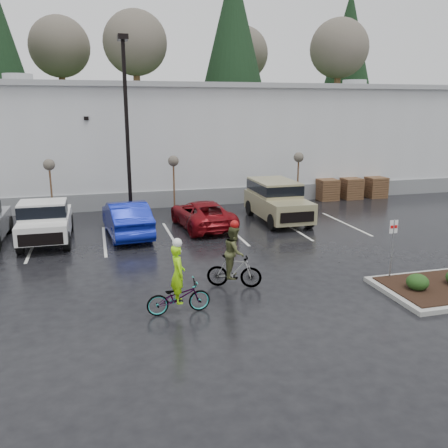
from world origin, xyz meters
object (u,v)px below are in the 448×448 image
object	(u,v)px
sapling_mid	(173,164)
cyclist_olive	(234,263)
lamppost	(126,109)
fire_lane_sign	(392,242)
pallet_stack_c	(376,187)
pallet_stack_a	(327,190)
pickup_white	(46,219)
car_red	(202,214)
suv_tan	(278,201)
sapling_west	(49,168)
pallet_stack_b	(351,188)
car_blue	(127,218)
sapling_east	(299,160)
cyclist_hivis	(178,290)

from	to	relation	value
sapling_mid	cyclist_olive	size ratio (longest dim) A/B	1.40
lamppost	fire_lane_sign	world-z (taller)	lamppost
pallet_stack_c	lamppost	bearing A→B (deg)	-172.87
pallet_stack_a	lamppost	bearing A→B (deg)	-170.91
lamppost	pickup_white	distance (m)	6.96
lamppost	car_red	world-z (taller)	lamppost
pallet_stack_c	pickup_white	size ratio (longest dim) A/B	0.26
pallet_stack_a	suv_tan	world-z (taller)	suv_tan
lamppost	fire_lane_sign	size ratio (longest dim) A/B	4.19
sapling_west	car_red	size ratio (longest dim) A/B	0.65
pallet_stack_a	pallet_stack_b	xyz separation A→B (m)	(1.70, 0.00, 0.00)
cyclist_olive	car_blue	bearing A→B (deg)	43.41
sapling_east	car_red	size ratio (longest dim) A/B	0.65
fire_lane_sign	sapling_mid	bearing A→B (deg)	112.49
pallet_stack_a	pallet_stack_b	distance (m)	1.70
pallet_stack_c	suv_tan	xyz separation A→B (m)	(-8.62, -4.44, 0.35)
sapling_east	cyclist_olive	size ratio (longest dim) A/B	1.40
fire_lane_sign	pickup_white	distance (m)	14.51
sapling_east	fire_lane_sign	distance (m)	13.06
cyclist_olive	lamppost	bearing A→B (deg)	34.99
suv_tan	cyclist_hivis	bearing A→B (deg)	-125.00
fire_lane_sign	pickup_white	xyz separation A→B (m)	(-11.74, 8.52, -0.43)
pallet_stack_c	pickup_white	xyz separation A→B (m)	(-19.94, -5.28, 0.30)
suv_tan	cyclist_olive	bearing A→B (deg)	-119.92
pallet_stack_a	suv_tan	size ratio (longest dim) A/B	0.26
sapling_mid	cyclist_olive	xyz separation A→B (m)	(0.04, -11.85, -1.89)
sapling_west	sapling_mid	distance (m)	6.50
car_blue	cyclist_olive	world-z (taller)	cyclist_olive
pallet_stack_c	pickup_white	bearing A→B (deg)	-165.16
pallet_stack_b	car_red	world-z (taller)	car_red
sapling_west	pickup_white	xyz separation A→B (m)	(0.06, -4.28, -1.75)
sapling_east	pickup_white	bearing A→B (deg)	-162.92
fire_lane_sign	suv_tan	xyz separation A→B (m)	(-0.42, 9.36, -0.38)
sapling_east	pallet_stack_a	xyz separation A→B (m)	(2.50, 1.00, -2.05)
pallet_stack_b	fire_lane_sign	xyz separation A→B (m)	(-6.40, -13.80, 0.73)
lamppost	pallet_stack_a	bearing A→B (deg)	9.09
sapling_west	suv_tan	distance (m)	12.01
pickup_white	cyclist_hivis	bearing A→B (deg)	-64.49
sapling_west	sapling_mid	bearing A→B (deg)	0.00
pallet_stack_b	cyclist_olive	bearing A→B (deg)	-132.21
sapling_east	pallet_stack_c	size ratio (longest dim) A/B	2.37
cyclist_olive	sapling_mid	bearing A→B (deg)	22.01
pickup_white	suv_tan	world-z (taller)	suv_tan
pallet_stack_b	car_blue	world-z (taller)	car_blue
sapling_mid	sapling_east	xyz separation A→B (m)	(7.50, 0.00, 0.00)
sapling_west	pickup_white	size ratio (longest dim) A/B	0.62
sapling_mid	pickup_white	distance (m)	7.93
sapling_east	pallet_stack_b	bearing A→B (deg)	13.39
car_blue	suv_tan	distance (m)	7.88
fire_lane_sign	cyclist_hivis	bearing A→B (deg)	-175.39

